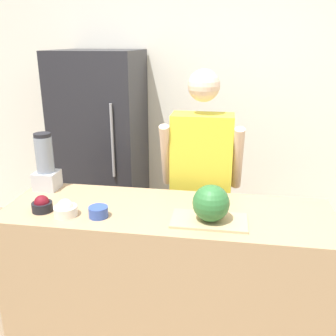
{
  "coord_description": "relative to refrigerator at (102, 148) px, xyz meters",
  "views": [
    {
      "loc": [
        0.32,
        -1.66,
        1.84
      ],
      "look_at": [
        0.0,
        0.34,
        1.14
      ],
      "focal_mm": 40.0,
      "sensor_mm": 36.0,
      "label": 1
    }
  ],
  "objects": [
    {
      "name": "wall_back",
      "position": [
        0.81,
        0.4,
        0.42
      ],
      "size": [
        8.0,
        0.06,
        2.6
      ],
      "color": "white",
      "rests_on": "ground_plane"
    },
    {
      "name": "counter_island",
      "position": [
        0.81,
        -1.24,
        -0.43
      ],
      "size": [
        1.94,
        0.62,
        0.89
      ],
      "color": "tan",
      "rests_on": "ground_plane"
    },
    {
      "name": "refrigerator",
      "position": [
        0.0,
        0.0,
        0.0
      ],
      "size": [
        0.73,
        0.73,
        1.76
      ],
      "color": "#232328",
      "rests_on": "ground_plane"
    },
    {
      "name": "person",
      "position": [
        0.97,
        -0.7,
        -0.03
      ],
      "size": [
        0.57,
        0.26,
        1.66
      ],
      "color": "gray",
      "rests_on": "ground_plane"
    },
    {
      "name": "cutting_board",
      "position": [
        1.07,
        -1.35,
        0.02
      ],
      "size": [
        0.42,
        0.23,
        0.01
      ],
      "color": "tan",
      "rests_on": "counter_island"
    },
    {
      "name": "watermelon",
      "position": [
        1.07,
        -1.36,
        0.13
      ],
      "size": [
        0.2,
        0.2,
        0.2
      ],
      "color": "#2D6B33",
      "rests_on": "cutting_board"
    },
    {
      "name": "bowl_cherries",
      "position": [
        0.1,
        -1.37,
        0.05
      ],
      "size": [
        0.12,
        0.12,
        0.1
      ],
      "color": "black",
      "rests_on": "counter_island"
    },
    {
      "name": "bowl_cream",
      "position": [
        0.26,
        -1.4,
        0.05
      ],
      "size": [
        0.13,
        0.13,
        0.1
      ],
      "color": "beige",
      "rests_on": "counter_island"
    },
    {
      "name": "bowl_small_blue",
      "position": [
        0.45,
        -1.39,
        0.04
      ],
      "size": [
        0.11,
        0.11,
        0.06
      ],
      "color": "#334C9E",
      "rests_on": "counter_island"
    },
    {
      "name": "blender",
      "position": [
        -0.03,
        -1.04,
        0.18
      ],
      "size": [
        0.15,
        0.15,
        0.38
      ],
      "color": "#B7B7BC",
      "rests_on": "counter_island"
    }
  ]
}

